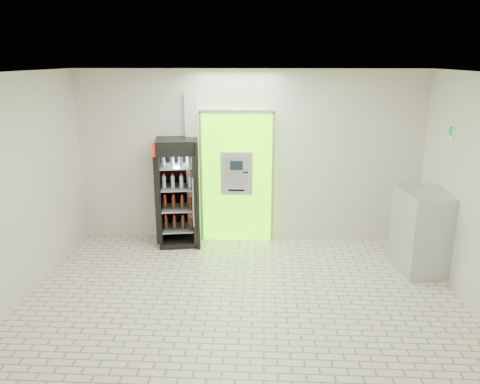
{
  "coord_description": "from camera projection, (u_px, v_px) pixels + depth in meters",
  "views": [
    {
      "loc": [
        0.26,
        -5.52,
        3.16
      ],
      "look_at": [
        -0.09,
        1.2,
        1.23
      ],
      "focal_mm": 35.0,
      "sensor_mm": 36.0,
      "label": 1
    }
  ],
  "objects": [
    {
      "name": "pillar",
      "position": [
        193.0,
        168.0,
        8.23
      ],
      "size": [
        0.22,
        0.11,
        2.6
      ],
      "color": "silver",
      "rests_on": "ground"
    },
    {
      "name": "ground",
      "position": [
        242.0,
        306.0,
        6.18
      ],
      "size": [
        6.0,
        6.0,
        0.0
      ],
      "primitive_type": "plane",
      "color": "beige",
      "rests_on": "ground"
    },
    {
      "name": "beverage_cooler",
      "position": [
        179.0,
        194.0,
        8.1
      ],
      "size": [
        0.79,
        0.75,
        1.86
      ],
      "rotation": [
        0.0,
        0.0,
        0.17
      ],
      "color": "black",
      "rests_on": "ground"
    },
    {
      "name": "exit_sign",
      "position": [
        451.0,
        133.0,
        6.8
      ],
      "size": [
        0.02,
        0.22,
        0.26
      ],
      "color": "white",
      "rests_on": "room_shell"
    },
    {
      "name": "atm_assembly",
      "position": [
        237.0,
        176.0,
        8.19
      ],
      "size": [
        1.3,
        0.24,
        2.33
      ],
      "color": "#61FD00",
      "rests_on": "ground"
    },
    {
      "name": "room_shell",
      "position": [
        242.0,
        171.0,
        5.68
      ],
      "size": [
        6.0,
        6.0,
        6.0
      ],
      "color": "silver",
      "rests_on": "ground"
    },
    {
      "name": "steel_cabinet",
      "position": [
        421.0,
        231.0,
        7.12
      ],
      "size": [
        0.72,
        1.0,
        1.25
      ],
      "rotation": [
        0.0,
        0.0,
        0.1
      ],
      "color": "#ACAFB3",
      "rests_on": "ground"
    }
  ]
}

